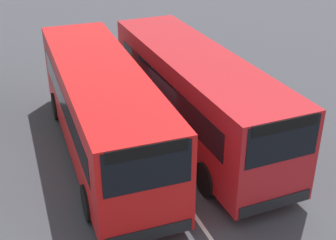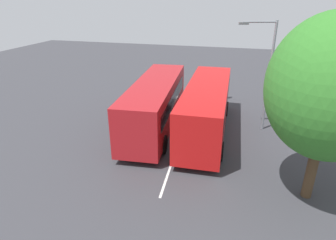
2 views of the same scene
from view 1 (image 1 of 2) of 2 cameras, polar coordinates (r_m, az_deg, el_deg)
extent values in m
plane|color=#38383D|center=(16.64, -2.78, -3.16)|extent=(69.64, 69.64, 0.00)
cube|color=red|center=(15.45, -8.17, 1.57)|extent=(10.27, 2.84, 2.84)
cube|color=black|center=(10.79, -2.59, -5.89)|extent=(0.20, 2.18, 1.19)
cube|color=black|center=(15.56, -3.90, 3.38)|extent=(8.56, 0.38, 0.91)
cube|color=black|center=(15.15, -12.72, 2.03)|extent=(8.56, 0.38, 0.91)
cube|color=black|center=(10.52, -2.61, -3.79)|extent=(0.17, 1.99, 0.32)
cube|color=black|center=(11.97, -2.34, -13.83)|extent=(0.18, 2.28, 0.36)
cylinder|color=black|center=(13.65, 0.08, -8.13)|extent=(1.08, 0.32, 1.07)
cylinder|color=black|center=(13.19, -9.76, -10.05)|extent=(1.08, 0.32, 1.07)
cylinder|color=black|center=(19.09, -6.59, 2.76)|extent=(1.08, 0.32, 1.07)
cylinder|color=black|center=(18.77, -13.59, 1.67)|extent=(1.08, 0.32, 1.07)
cube|color=#AD191E|center=(16.36, 3.43, 3.34)|extent=(10.36, 3.35, 2.84)
cube|color=black|center=(12.18, 13.92, -2.52)|extent=(0.31, 2.18, 1.19)
cube|color=black|center=(16.75, 7.20, 5.04)|extent=(8.53, 0.82, 0.91)
cube|color=black|center=(15.76, -0.51, 3.78)|extent=(8.53, 0.82, 0.91)
cube|color=black|center=(11.94, 14.23, -0.58)|extent=(0.27, 1.98, 0.32)
cube|color=black|center=(13.24, 13.03, -9.95)|extent=(0.30, 2.28, 0.36)
cylinder|color=black|center=(15.06, 12.80, -5.13)|extent=(1.09, 0.37, 1.07)
cylinder|color=black|center=(13.98, 4.74, -7.28)|extent=(1.09, 0.37, 1.07)
cylinder|color=black|center=(20.02, 2.31, 4.14)|extent=(1.09, 0.37, 1.07)
cylinder|color=black|center=(19.22, -4.09, 3.05)|extent=(1.09, 0.37, 1.07)
cube|color=silver|center=(16.64, -2.78, -3.15)|extent=(14.23, 1.15, 0.01)
camera|label=2|loc=(30.86, -19.73, 25.82)|focal=30.75mm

